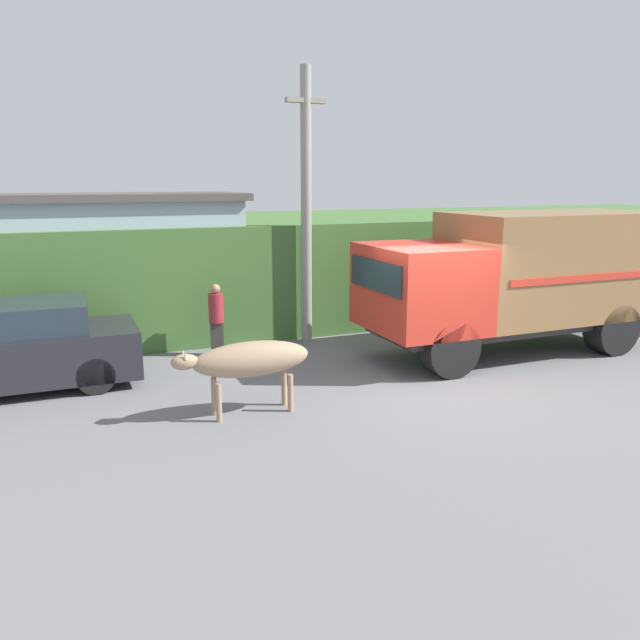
% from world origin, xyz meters
% --- Properties ---
extents(ground_plane, '(60.00, 60.00, 0.00)m').
position_xyz_m(ground_plane, '(0.00, 0.00, 0.00)').
color(ground_plane, slate).
extents(hillside_embankment, '(32.00, 6.69, 2.67)m').
position_xyz_m(hillside_embankment, '(0.00, 7.34, 1.33)').
color(hillside_embankment, '#426B33').
rests_on(hillside_embankment, ground_plane).
extents(building_backdrop, '(5.52, 2.70, 3.38)m').
position_xyz_m(building_backdrop, '(-5.13, 5.41, 1.71)').
color(building_backdrop, '#99ADB7').
rests_on(building_backdrop, ground_plane).
extents(cargo_truck, '(6.67, 2.42, 3.00)m').
position_xyz_m(cargo_truck, '(2.66, 1.15, 1.69)').
color(cargo_truck, '#2D2D2D').
rests_on(cargo_truck, ground_plane).
extents(brown_cow, '(2.21, 0.57, 1.19)m').
position_xyz_m(brown_cow, '(-3.78, -0.21, 0.89)').
color(brown_cow, '#9E7F60').
rests_on(brown_cow, ground_plane).
extents(parked_suv, '(4.24, 1.77, 1.57)m').
position_xyz_m(parked_suv, '(-7.30, 2.50, 0.76)').
color(parked_suv, '#232328').
rests_on(parked_suv, ground_plane).
extents(pedestrian_on_hill, '(0.36, 0.36, 1.54)m').
position_xyz_m(pedestrian_on_hill, '(-3.46, 3.38, 0.85)').
color(pedestrian_on_hill, '#38332D').
rests_on(pedestrian_on_hill, ground_plane).
extents(utility_pole, '(0.90, 0.24, 6.07)m').
position_xyz_m(utility_pole, '(-1.25, 3.79, 3.15)').
color(utility_pole, gray).
rests_on(utility_pole, ground_plane).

